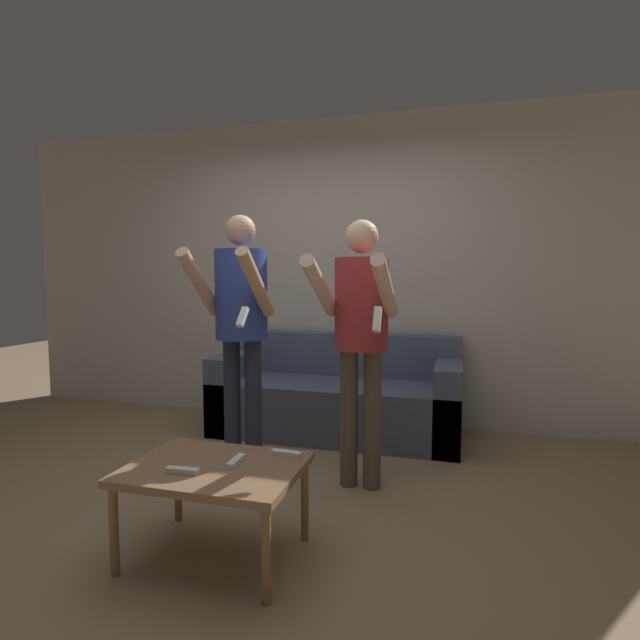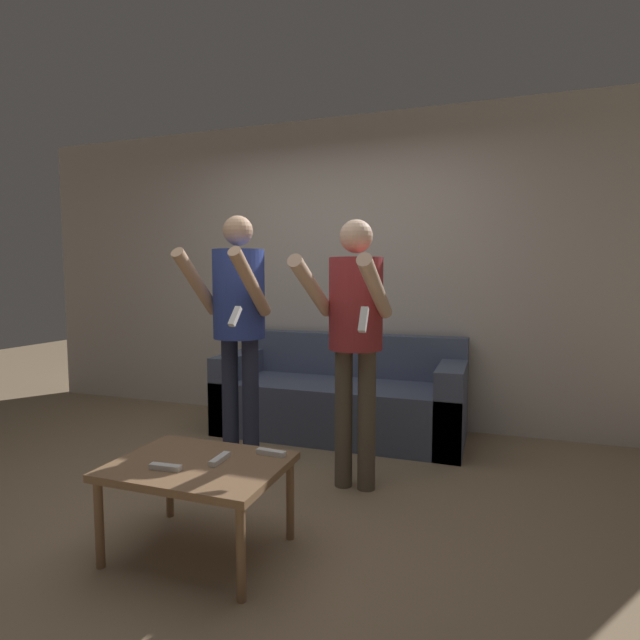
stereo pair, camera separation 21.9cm
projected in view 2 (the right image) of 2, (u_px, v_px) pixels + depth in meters
name	position (u px, v px, depth m)	size (l,w,h in m)	color
ground_plane	(247.00, 505.00, 2.86)	(14.00, 14.00, 0.00)	#937A5B
wall_back	(341.00, 272.00, 4.49)	(6.40, 0.06, 2.70)	beige
couch	(340.00, 399.00, 4.14)	(2.00, 0.78, 0.81)	#4C5670
person_standing_left	(238.00, 313.00, 3.26)	(0.46, 0.62, 1.70)	#282D47
person_standing_right	(355.00, 323.00, 2.99)	(0.45, 0.73, 1.65)	brown
coffee_table	(199.00, 472.00, 2.34)	(0.79, 0.59, 0.44)	#846042
remote_near	(165.00, 467.00, 2.24)	(0.15, 0.05, 0.02)	white
remote_mid	(220.00, 459.00, 2.34)	(0.04, 0.15, 0.02)	white
remote_far	(271.00, 452.00, 2.43)	(0.15, 0.05, 0.02)	white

